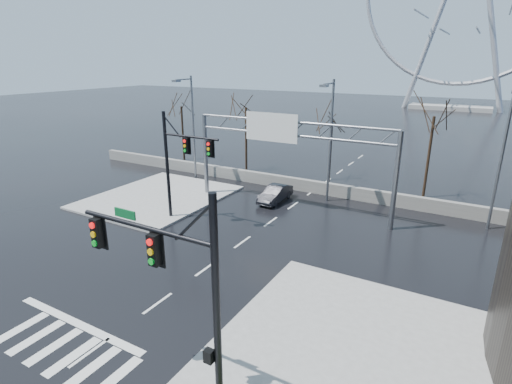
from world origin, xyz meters
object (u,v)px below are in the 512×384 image
Objects in this scene: signal_mast_near at (179,281)px; sign_gantry at (285,145)px; car at (275,194)px; signal_mast_far at (178,157)px.

signal_mast_near is 19.79m from sign_gantry.
signal_mast_near reaches higher than sign_gantry.
signal_mast_near is at bearing -70.24° from car.
sign_gantry is at bearing -40.37° from car.
signal_mast_far is at bearing 130.26° from signal_mast_near.
signal_mast_far is 8.14m from sign_gantry.
signal_mast_far is at bearing -132.47° from sign_gantry.
car is at bearing 60.33° from signal_mast_far.
signal_mast_far is at bearing -118.76° from car.
signal_mast_far reaches higher than car.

